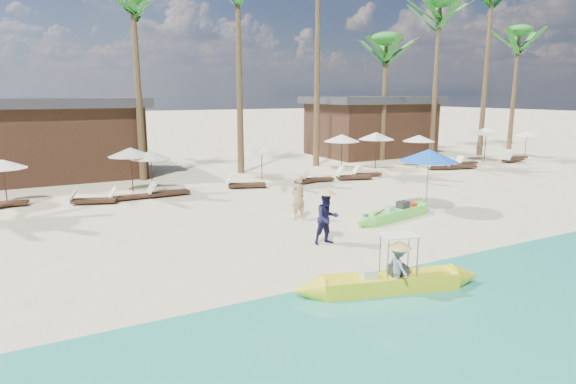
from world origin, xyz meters
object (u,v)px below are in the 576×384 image
green_canoe (396,213)px  blue_umbrella (429,155)px  tourist (298,197)px  yellow_canoe (389,282)px

green_canoe → blue_umbrella: bearing=0.1°
green_canoe → tourist: tourist is taller
green_canoe → yellow_canoe: (-4.50, -5.10, 0.02)m
yellow_canoe → blue_umbrella: blue_umbrella is taller
green_canoe → blue_umbrella: (1.82, 0.39, 2.00)m
yellow_canoe → blue_umbrella: (6.33, 5.48, 1.98)m
tourist → yellow_canoe: bearing=70.9°
yellow_canoe → tourist: (1.28, 6.71, 0.60)m
green_canoe → blue_umbrella: size_ratio=1.95×
tourist → blue_umbrella: size_ratio=0.67×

